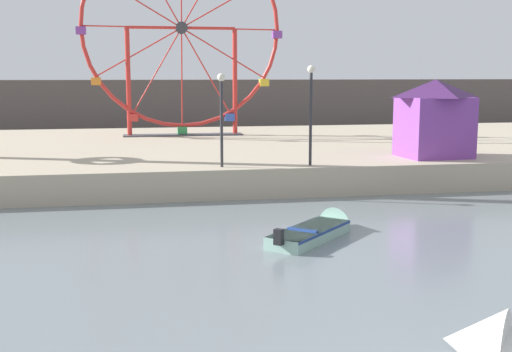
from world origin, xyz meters
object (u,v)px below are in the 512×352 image
carnival_booth_purple_stall (435,117)px  promenade_lamp_far (221,106)px  promenade_lamp_near (311,101)px  ferris_wheel_red_frame (182,31)px  motorboat_seafoam (321,229)px

carnival_booth_purple_stall → promenade_lamp_far: 9.90m
promenade_lamp_near → carnival_booth_purple_stall: bearing=14.9°
ferris_wheel_red_frame → promenade_lamp_far: bearing=-88.1°
ferris_wheel_red_frame → promenade_lamp_near: ferris_wheel_red_frame is taller
motorboat_seafoam → ferris_wheel_red_frame: ferris_wheel_red_frame is taller
ferris_wheel_red_frame → promenade_lamp_far: (0.46, -14.09, -3.72)m
motorboat_seafoam → carnival_booth_purple_stall: 11.74m
carnival_booth_purple_stall → promenade_lamp_near: promenade_lamp_near is taller
promenade_lamp_near → promenade_lamp_far: (-3.61, 0.16, -0.18)m
motorboat_seafoam → carnival_booth_purple_stall: bearing=1.1°
ferris_wheel_red_frame → promenade_lamp_near: bearing=-74.1°
motorboat_seafoam → promenade_lamp_near: (1.48, 6.83, 3.63)m
carnival_booth_purple_stall → promenade_lamp_near: (-6.15, -1.64, 0.83)m
carnival_booth_purple_stall → ferris_wheel_red_frame: bearing=125.1°
motorboat_seafoam → promenade_lamp_far: (-2.13, 6.99, 3.45)m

